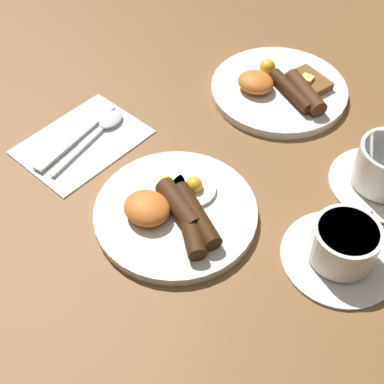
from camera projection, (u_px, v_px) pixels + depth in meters
name	position (u px, v px, depth m)	size (l,w,h in m)	color
ground_plane	(176.00, 216.00, 0.78)	(3.00, 3.00, 0.00)	brown
breakfast_plate_near	(175.00, 211.00, 0.77)	(0.24, 0.24, 0.05)	silver
breakfast_plate_far	(280.00, 88.00, 0.96)	(0.24, 0.24, 0.04)	silver
teacup_near	(343.00, 247.00, 0.71)	(0.16, 0.16, 0.06)	silver
napkin	(82.00, 141.00, 0.88)	(0.15, 0.20, 0.01)	white
knife	(72.00, 140.00, 0.88)	(0.02, 0.18, 0.01)	silver
spoon	(104.00, 126.00, 0.90)	(0.04, 0.18, 0.01)	silver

